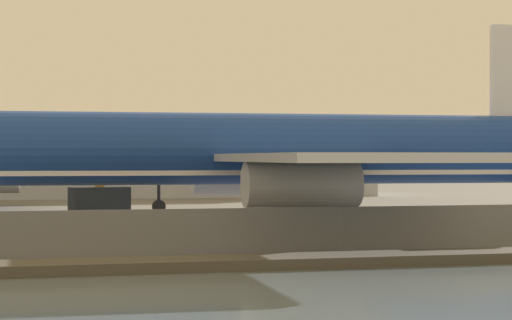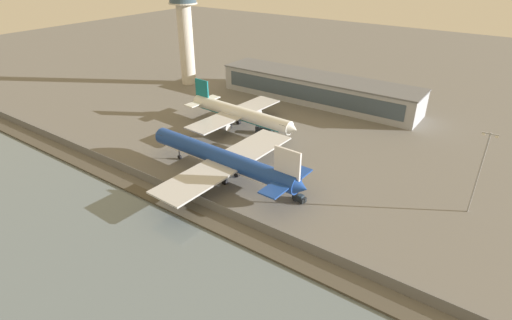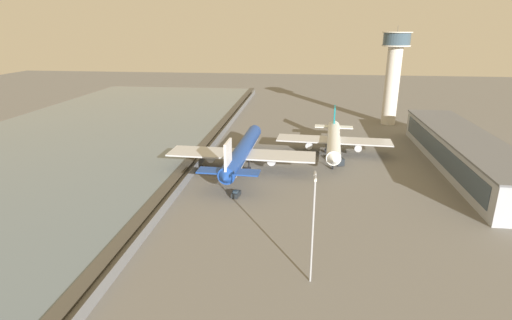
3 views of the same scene
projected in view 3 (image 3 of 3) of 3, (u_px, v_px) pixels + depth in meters
ground_plane at (252, 169)px, 119.20m from camera, size 500.00×500.00×0.00m
waterfront_lagoon at (31, 160)px, 127.15m from camera, size 320.00×98.00×0.01m
shoreline_seawall at (185, 166)px, 121.41m from camera, size 320.00×3.00×0.50m
perimeter_fence at (200, 163)px, 120.60m from camera, size 280.00×0.10×2.44m
cargo_jet_blue at (242, 151)px, 118.53m from camera, size 50.47×43.52×13.85m
passenger_jet_white_teal at (334, 140)px, 131.01m from camera, size 44.23×37.88×13.20m
baggage_tug at (236, 194)px, 99.72m from camera, size 3.44×2.17×1.80m
ops_van at (338, 160)px, 123.56m from camera, size 5.58×3.47×2.48m
control_tower at (394, 69)px, 167.18m from camera, size 12.04×12.04×40.81m
terminal_building at (465, 152)px, 118.62m from camera, size 77.95×16.02×9.90m
apron_light_mast_apron_west at (313, 223)px, 63.52m from camera, size 3.20×0.40×19.30m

